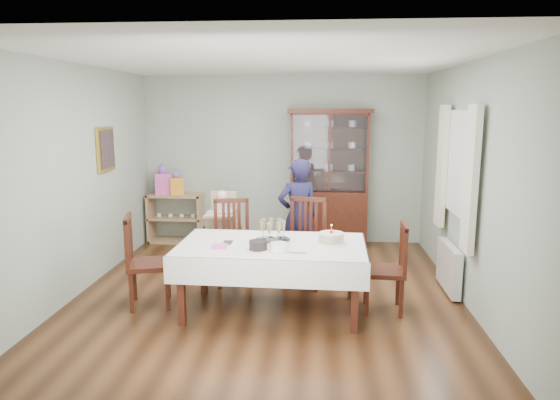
# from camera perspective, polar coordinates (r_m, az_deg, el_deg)

# --- Properties ---
(floor) EXTENTS (5.00, 5.00, 0.00)m
(floor) POSITION_cam_1_polar(r_m,az_deg,el_deg) (6.02, -1.39, -10.81)
(floor) COLOR #593319
(floor) RESTS_ON ground
(room_shell) EXTENTS (5.00, 5.00, 5.00)m
(room_shell) POSITION_cam_1_polar(r_m,az_deg,el_deg) (6.16, -0.97, 5.99)
(room_shell) COLOR #9EAA99
(room_shell) RESTS_ON floor
(dining_table) EXTENTS (2.03, 1.21, 0.76)m
(dining_table) POSITION_cam_1_polar(r_m,az_deg,el_deg) (5.45, -0.94, -8.82)
(dining_table) COLOR #451D11
(dining_table) RESTS_ON floor
(china_cabinet) EXTENTS (1.30, 0.48, 2.18)m
(china_cabinet) POSITION_cam_1_polar(r_m,az_deg,el_deg) (7.92, 5.62, 2.73)
(china_cabinet) COLOR #451D11
(china_cabinet) RESTS_ON floor
(sideboard) EXTENTS (0.90, 0.38, 0.80)m
(sideboard) POSITION_cam_1_polar(r_m,az_deg,el_deg) (8.39, -11.82, -2.02)
(sideboard) COLOR tan
(sideboard) RESTS_ON floor
(picture_frame) EXTENTS (0.04, 0.48, 0.58)m
(picture_frame) POSITION_cam_1_polar(r_m,az_deg,el_deg) (6.98, -19.30, 5.50)
(picture_frame) COLOR gold
(picture_frame) RESTS_ON room_shell
(window) EXTENTS (0.04, 1.02, 1.22)m
(window) POSITION_cam_1_polar(r_m,az_deg,el_deg) (6.14, 19.96, 3.91)
(window) COLOR white
(window) RESTS_ON room_shell
(curtain_left) EXTENTS (0.07, 0.30, 1.55)m
(curtain_left) POSITION_cam_1_polar(r_m,az_deg,el_deg) (5.55, 20.99, 2.15)
(curtain_left) COLOR silver
(curtain_left) RESTS_ON room_shell
(curtain_right) EXTENTS (0.07, 0.30, 1.55)m
(curtain_right) POSITION_cam_1_polar(r_m,az_deg,el_deg) (6.74, 18.02, 3.70)
(curtain_right) COLOR silver
(curtain_right) RESTS_ON room_shell
(radiator) EXTENTS (0.10, 0.80, 0.55)m
(radiator) POSITION_cam_1_polar(r_m,az_deg,el_deg) (6.38, 18.73, -7.29)
(radiator) COLOR white
(radiator) RESTS_ON floor
(chair_far_left) EXTENTS (0.57, 0.57, 1.04)m
(chair_far_left) POSITION_cam_1_polar(r_m,az_deg,el_deg) (6.38, -5.33, -6.66)
(chair_far_left) COLOR #451D11
(chair_far_left) RESTS_ON floor
(chair_far_right) EXTENTS (0.57, 0.57, 1.08)m
(chair_far_right) POSITION_cam_1_polar(r_m,az_deg,el_deg) (6.28, 2.81, -6.82)
(chair_far_right) COLOR #451D11
(chair_far_right) RESTS_ON floor
(chair_end_left) EXTENTS (0.57, 0.57, 1.03)m
(chair_end_left) POSITION_cam_1_polar(r_m,az_deg,el_deg) (5.83, -14.82, -8.70)
(chair_end_left) COLOR #451D11
(chair_end_left) RESTS_ON floor
(chair_end_right) EXTENTS (0.46, 0.46, 0.97)m
(chair_end_right) POSITION_cam_1_polar(r_m,az_deg,el_deg) (5.62, 11.90, -9.48)
(chair_end_right) COLOR #451D11
(chair_end_right) RESTS_ON floor
(woman) EXTENTS (0.66, 0.55, 1.54)m
(woman) POSITION_cam_1_polar(r_m,az_deg,el_deg) (6.65, 2.06, -1.84)
(woman) COLOR black
(woman) RESTS_ON floor
(high_chair) EXTENTS (0.51, 0.51, 1.09)m
(high_chair) POSITION_cam_1_polar(r_m,az_deg,el_deg) (6.89, -6.56, -4.38)
(high_chair) COLOR black
(high_chair) RESTS_ON floor
(champagne_tray) EXTENTS (0.39, 0.39, 0.23)m
(champagne_tray) POSITION_cam_1_polar(r_m,az_deg,el_deg) (5.42, -0.86, -4.02)
(champagne_tray) COLOR silver
(champagne_tray) RESTS_ON dining_table
(birthday_cake) EXTENTS (0.31, 0.31, 0.21)m
(birthday_cake) POSITION_cam_1_polar(r_m,az_deg,el_deg) (5.37, 5.88, -4.37)
(birthday_cake) COLOR white
(birthday_cake) RESTS_ON dining_table
(plate_stack_dark) EXTENTS (0.21, 0.21, 0.09)m
(plate_stack_dark) POSITION_cam_1_polar(r_m,az_deg,el_deg) (5.13, -2.51, -5.17)
(plate_stack_dark) COLOR black
(plate_stack_dark) RESTS_ON dining_table
(plate_stack_white) EXTENTS (0.23, 0.23, 0.08)m
(plate_stack_white) POSITION_cam_1_polar(r_m,az_deg,el_deg) (5.07, -0.10, -5.39)
(plate_stack_white) COLOR white
(plate_stack_white) RESTS_ON dining_table
(napkin_stack) EXTENTS (0.16, 0.16, 0.02)m
(napkin_stack) POSITION_cam_1_polar(r_m,az_deg,el_deg) (5.25, -6.94, -5.26)
(napkin_stack) COLOR #E052B1
(napkin_stack) RESTS_ON dining_table
(cutlery) EXTENTS (0.12, 0.18, 0.01)m
(cutlery) POSITION_cam_1_polar(r_m,az_deg,el_deg) (5.40, -6.42, -4.85)
(cutlery) COLOR silver
(cutlery) RESTS_ON dining_table
(cake_knife) EXTENTS (0.28, 0.05, 0.01)m
(cake_knife) POSITION_cam_1_polar(r_m,az_deg,el_deg) (5.00, 1.39, -6.04)
(cake_knife) COLOR silver
(cake_knife) RESTS_ON dining_table
(gift_bag_pink) EXTENTS (0.29, 0.23, 0.47)m
(gift_bag_pink) POSITION_cam_1_polar(r_m,az_deg,el_deg) (8.32, -13.25, 2.07)
(gift_bag_pink) COLOR #E052B1
(gift_bag_pink) RESTS_ON sideboard
(gift_bag_orange) EXTENTS (0.25, 0.22, 0.39)m
(gift_bag_orange) POSITION_cam_1_polar(r_m,az_deg,el_deg) (8.26, -11.73, 1.83)
(gift_bag_orange) COLOR orange
(gift_bag_orange) RESTS_ON sideboard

